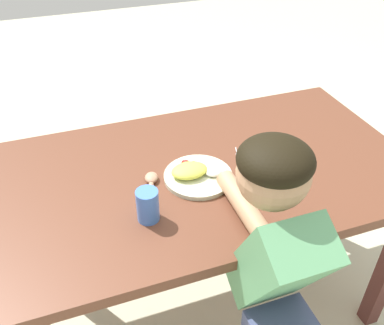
{
  "coord_description": "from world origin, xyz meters",
  "views": [
    {
      "loc": [
        -0.4,
        -0.97,
        1.48
      ],
      "look_at": [
        -0.05,
        0.02,
        0.69
      ],
      "focal_mm": 39.47,
      "sensor_mm": 36.0,
      "label": 1
    }
  ],
  "objects_px": {
    "spoon": "(151,187)",
    "drinking_cup": "(148,205)",
    "person": "(274,300)",
    "fork": "(244,168)",
    "plate": "(196,174)"
  },
  "relations": [
    {
      "from": "spoon",
      "to": "person",
      "type": "distance_m",
      "value": 0.46
    },
    {
      "from": "fork",
      "to": "spoon",
      "type": "distance_m",
      "value": 0.3
    },
    {
      "from": "plate",
      "to": "spoon",
      "type": "distance_m",
      "value": 0.14
    },
    {
      "from": "person",
      "to": "drinking_cup",
      "type": "bearing_deg",
      "value": 132.67
    },
    {
      "from": "spoon",
      "to": "drinking_cup",
      "type": "relative_size",
      "value": 2.02
    },
    {
      "from": "plate",
      "to": "person",
      "type": "bearing_deg",
      "value": -79.98
    },
    {
      "from": "fork",
      "to": "person",
      "type": "xyz_separation_m",
      "value": [
        -0.09,
        -0.39,
        -0.12
      ]
    },
    {
      "from": "spoon",
      "to": "person",
      "type": "xyz_separation_m",
      "value": [
        0.21,
        -0.38,
        -0.13
      ]
    },
    {
      "from": "plate",
      "to": "fork",
      "type": "height_order",
      "value": "plate"
    },
    {
      "from": "fork",
      "to": "drinking_cup",
      "type": "distance_m",
      "value": 0.36
    },
    {
      "from": "spoon",
      "to": "drinking_cup",
      "type": "bearing_deg",
      "value": 178.79
    },
    {
      "from": "drinking_cup",
      "to": "person",
      "type": "distance_m",
      "value": 0.4
    },
    {
      "from": "person",
      "to": "spoon",
      "type": "bearing_deg",
      "value": 118.85
    },
    {
      "from": "plate",
      "to": "spoon",
      "type": "relative_size",
      "value": 1.09
    },
    {
      "from": "plate",
      "to": "drinking_cup",
      "type": "xyz_separation_m",
      "value": [
        -0.18,
        -0.12,
        0.03
      ]
    }
  ]
}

